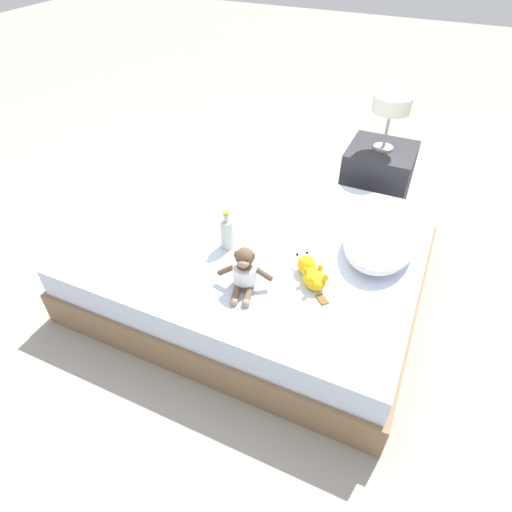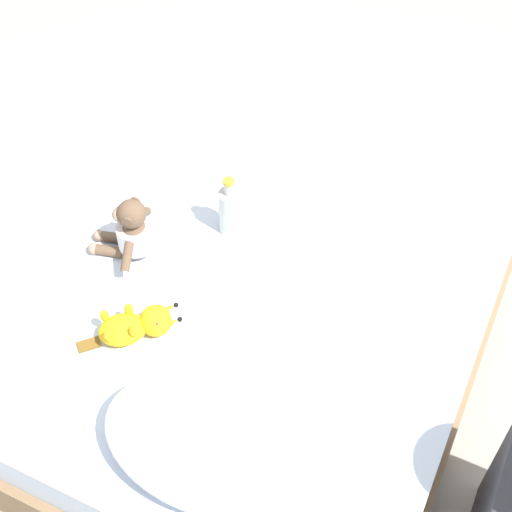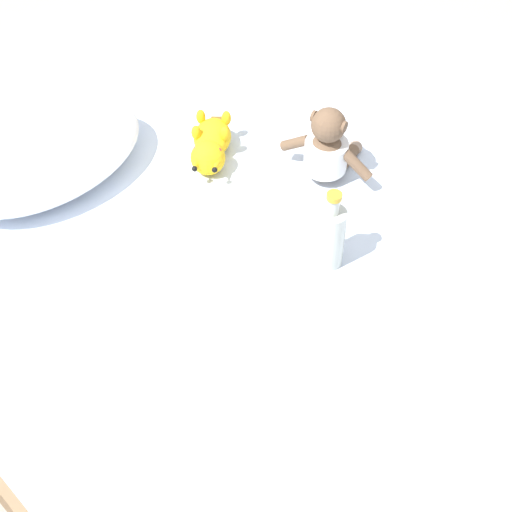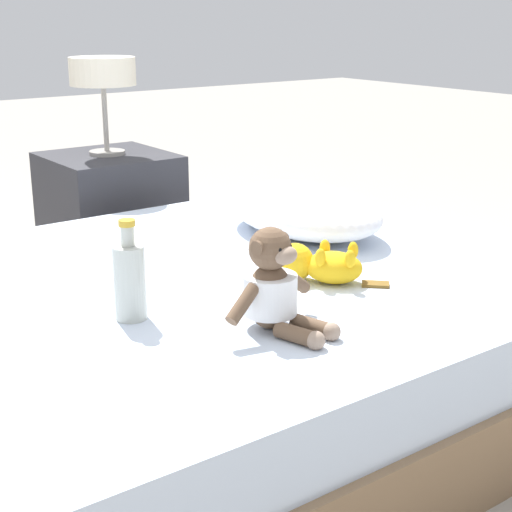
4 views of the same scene
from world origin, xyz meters
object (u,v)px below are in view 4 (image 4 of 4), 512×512
at_px(nightstand, 111,219).
at_px(pillow, 303,210).
at_px(bedside_lamp, 103,75).
at_px(bed, 145,361).
at_px(glass_bottle, 130,280).
at_px(plush_yellow_creature, 317,264).
at_px(plush_monkey, 274,288).

bearing_deg(nightstand, pillow, 11.75).
bearing_deg(bedside_lamp, bed, -22.42).
relative_size(glass_bottle, bedside_lamp, 0.63).
relative_size(pillow, bedside_lamp, 1.59).
distance_m(nightstand, bedside_lamp, 0.57).
bearing_deg(bed, bedside_lamp, 157.58).
relative_size(pillow, glass_bottle, 2.51).
height_order(pillow, nightstand, pillow).
bearing_deg(bed, pillow, 103.96).
relative_size(plush_yellow_creature, bedside_lamp, 0.76).
xyz_separation_m(plush_yellow_creature, nightstand, (-1.35, 0.06, -0.17)).
height_order(plush_yellow_creature, nightstand, nightstand).
bearing_deg(glass_bottle, nightstand, 155.80).
xyz_separation_m(plush_yellow_creature, glass_bottle, (-0.06, -0.51, 0.05)).
xyz_separation_m(plush_monkey, plush_yellow_creature, (-0.19, 0.29, -0.05)).
xyz_separation_m(bed, bedside_lamp, (-1.14, 0.47, 0.64)).
relative_size(pillow, nightstand, 1.13).
bearing_deg(pillow, glass_bottle, -67.83).
height_order(plush_monkey, glass_bottle, glass_bottle).
bearing_deg(plush_monkey, plush_yellow_creature, 122.88).
xyz_separation_m(bed, nightstand, (-1.14, 0.47, 0.07)).
xyz_separation_m(pillow, nightstand, (-0.97, -0.20, -0.20)).
bearing_deg(bed, plush_monkey, 16.48).
height_order(plush_monkey, nightstand, plush_monkey).
height_order(pillow, bedside_lamp, bedside_lamp).
height_order(bed, nightstand, nightstand).
distance_m(plush_monkey, plush_yellow_creature, 0.34).
height_order(plush_yellow_creature, glass_bottle, glass_bottle).
height_order(plush_yellow_creature, bedside_lamp, bedside_lamp).
xyz_separation_m(plush_yellow_creature, bedside_lamp, (-1.35, 0.06, 0.39)).
bearing_deg(pillow, nightstand, -168.25).
distance_m(bed, plush_yellow_creature, 0.52).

